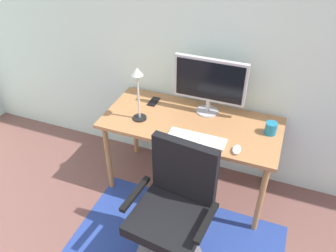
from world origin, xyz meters
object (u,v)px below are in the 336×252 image
object	(u,v)px
desk_lamp	(138,86)
computer_mouse	(237,149)
desk	(191,129)
keyboard	(197,139)
monitor	(210,82)
coffee_cup	(271,128)
cell_phone	(154,102)
office_chair	(173,218)

from	to	relation	value
desk_lamp	computer_mouse	bearing A→B (deg)	-8.66
desk	keyboard	size ratio (longest dim) A/B	3.25
computer_mouse	desk_lamp	world-z (taller)	desk_lamp
monitor	coffee_cup	xyz separation A→B (m)	(0.52, -0.11, -0.23)
keyboard	cell_phone	world-z (taller)	keyboard
computer_mouse	cell_phone	bearing A→B (deg)	153.83
desk	desk_lamp	xyz separation A→B (m)	(-0.40, -0.11, 0.37)
keyboard	desk_lamp	distance (m)	0.59
coffee_cup	cell_phone	distance (m)	0.99
computer_mouse	coffee_cup	distance (m)	0.35
keyboard	office_chair	size ratio (longest dim) A/B	0.45
keyboard	office_chair	world-z (taller)	office_chair
desk	coffee_cup	xyz separation A→B (m)	(0.60, 0.07, 0.12)
desk	desk_lamp	bearing A→B (deg)	-164.60
coffee_cup	monitor	bearing A→B (deg)	167.64
office_chair	cell_phone	bearing A→B (deg)	126.18
desk	monitor	xyz separation A→B (m)	(0.08, 0.18, 0.35)
desk_lamp	coffee_cup	bearing A→B (deg)	9.94
monitor	desk_lamp	bearing A→B (deg)	-148.86
computer_mouse	cell_phone	world-z (taller)	computer_mouse
coffee_cup	cell_phone	bearing A→B (deg)	174.55
keyboard	computer_mouse	xyz separation A→B (m)	(0.30, -0.03, 0.01)
computer_mouse	cell_phone	xyz separation A→B (m)	(-0.80, 0.39, -0.01)
monitor	computer_mouse	bearing A→B (deg)	-51.48
coffee_cup	office_chair	bearing A→B (deg)	-121.65
desk_lamp	desk	bearing A→B (deg)	15.40
monitor	keyboard	distance (m)	0.47
coffee_cup	office_chair	distance (m)	0.98
office_chair	monitor	bearing A→B (deg)	98.54
desk	cell_phone	size ratio (longest dim) A/B	10.00
desk	computer_mouse	size ratio (longest dim) A/B	13.46
keyboard	coffee_cup	xyz separation A→B (m)	(0.49, 0.27, 0.04)
keyboard	computer_mouse	distance (m)	0.30
computer_mouse	desk	bearing A→B (deg)	150.39
cell_phone	desk	bearing A→B (deg)	-22.16
keyboard	office_chair	bearing A→B (deg)	-88.96
coffee_cup	desk_lamp	distance (m)	1.04
computer_mouse	coffee_cup	xyz separation A→B (m)	(0.19, 0.30, 0.03)
desk	computer_mouse	xyz separation A→B (m)	(0.41, -0.23, 0.09)
cell_phone	coffee_cup	bearing A→B (deg)	-5.29
keyboard	cell_phone	bearing A→B (deg)	143.70
coffee_cup	computer_mouse	bearing A→B (deg)	-122.89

